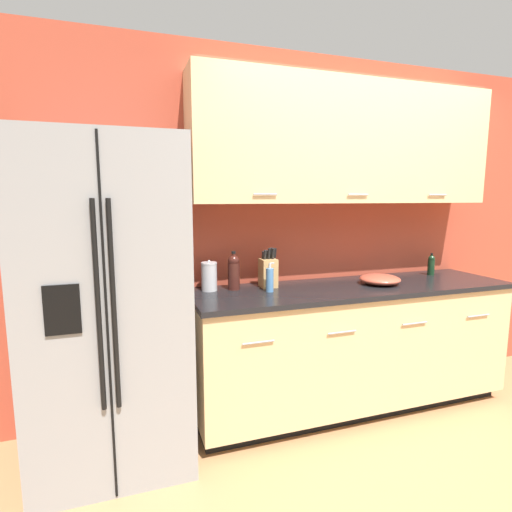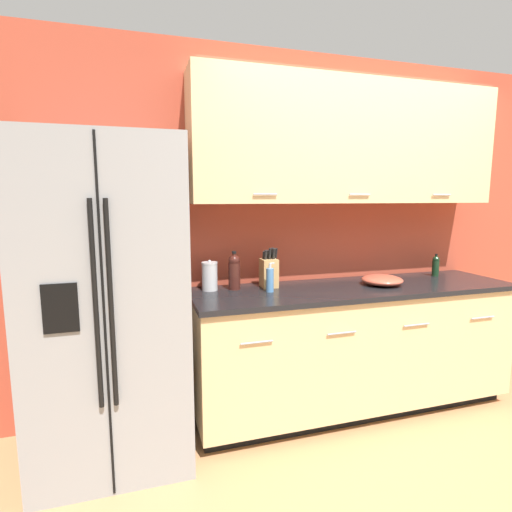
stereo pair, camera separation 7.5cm
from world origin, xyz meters
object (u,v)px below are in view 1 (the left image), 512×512
oil_bottle (431,265)px  mixing_bowl (380,279)px  refrigerator (109,305)px  steel_canister (209,276)px  soap_dispenser (270,280)px  wine_bottle (234,271)px  knife_block (268,272)px

oil_bottle → mixing_bowl: size_ratio=0.61×
refrigerator → steel_canister: bearing=20.6°
oil_bottle → steel_canister: 1.84m
oil_bottle → steel_canister: size_ratio=0.86×
soap_dispenser → wine_bottle: bearing=146.5°
refrigerator → mixing_bowl: bearing=1.3°
soap_dispenser → knife_block: bearing=74.0°
mixing_bowl → refrigerator: bearing=-178.7°
refrigerator → soap_dispenser: refrigerator is taller
steel_canister → knife_block: bearing=-3.4°
wine_bottle → soap_dispenser: size_ratio=1.34×
refrigerator → soap_dispenser: 1.02m
oil_bottle → knife_block: bearing=179.6°
knife_block → oil_bottle: 1.42m
wine_bottle → soap_dispenser: wine_bottle is taller
refrigerator → knife_block: size_ratio=6.72×
oil_bottle → steel_canister: (-1.84, 0.04, 0.01)m
wine_bottle → steel_canister: wine_bottle is taller
knife_block → oil_bottle: size_ratio=1.56×
oil_bottle → wine_bottle: bearing=179.6°
soap_dispenser → mixing_bowl: (0.85, -0.03, -0.05)m
mixing_bowl → oil_bottle: bearing=14.9°
knife_block → wine_bottle: bearing=179.6°
refrigerator → mixing_bowl: refrigerator is taller
soap_dispenser → oil_bottle: size_ratio=1.10×
wine_bottle → knife_block: bearing=-0.4°
knife_block → steel_canister: size_ratio=1.34×
refrigerator → wine_bottle: size_ratio=7.09×
knife_block → wine_bottle: 0.25m
refrigerator → wine_bottle: bearing=15.0°
soap_dispenser → oil_bottle: bearing=5.0°
knife_block → soap_dispenser: 0.15m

